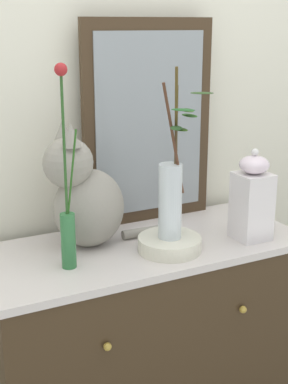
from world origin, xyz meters
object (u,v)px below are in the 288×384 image
mirror_leaning (149,123)px  vase_slim_green (67,216)px  sideboard (144,353)px  bowl_porcelain (170,244)px  jar_lidded_porcelain (252,199)px  cat_sitting (84,195)px  vase_glass_clear (171,193)px

mirror_leaning → vase_slim_green: 0.53m
sideboard → bowl_porcelain: 0.45m
vase_slim_green → jar_lidded_porcelain: (0.63, -0.05, -0.02)m
vase_slim_green → jar_lidded_porcelain: bearing=-5.0°
cat_sitting → vase_glass_clear: (0.23, -0.16, 0.02)m
cat_sitting → vase_slim_green: bearing=-127.6°
cat_sitting → vase_glass_clear: vase_glass_clear is taller
vase_slim_green → vase_glass_clear: bearing=-5.1°
sideboard → jar_lidded_porcelain: jar_lidded_porcelain is taller
sideboard → vase_slim_green: 0.65m
mirror_leaning → vase_slim_green: (-0.40, -0.27, -0.20)m
bowl_porcelain → sideboard: bearing=118.8°
vase_slim_green → vase_glass_clear: 0.33m
mirror_leaning → sideboard: bearing=-120.4°
mirror_leaning → cat_sitting: 0.38m
mirror_leaning → jar_lidded_porcelain: mirror_leaning is taller
mirror_leaning → bowl_porcelain: mirror_leaning is taller
sideboard → cat_sitting: size_ratio=2.48×
sideboard → bowl_porcelain: (0.05, -0.09, 0.44)m
bowl_porcelain → cat_sitting: bearing=145.2°
sideboard → cat_sitting: bearing=158.4°
jar_lidded_porcelain → vase_slim_green: bearing=175.0°
mirror_leaning → vase_glass_clear: 0.35m
cat_sitting → vase_glass_clear: bearing=-35.1°
jar_lidded_porcelain → mirror_leaning: bearing=124.1°
cat_sitting → bowl_porcelain: bearing=-34.8°
sideboard → mirror_leaning: (0.12, 0.21, 0.78)m
cat_sitting → vase_slim_green: vase_slim_green is taller
sideboard → jar_lidded_porcelain: (0.35, -0.12, 0.56)m
bowl_porcelain → mirror_leaning: bearing=75.7°
sideboard → mirror_leaning: size_ratio=1.49×
sideboard → jar_lidded_porcelain: size_ratio=3.45×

